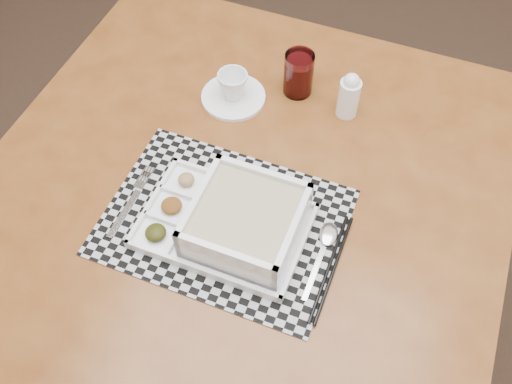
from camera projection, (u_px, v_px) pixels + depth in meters
floor at (474, 263)px, 2.00m from camera, size 5.00×5.00×0.00m
dining_table at (244, 205)px, 1.26m from camera, size 1.22×1.22×0.81m
placemat at (224, 222)px, 1.13m from camera, size 0.51×0.40×0.00m
serving_tray at (239, 223)px, 1.09m from camera, size 0.35×0.26×0.09m
fork at (131, 199)px, 1.16m from camera, size 0.04×0.19×0.00m
spoon at (326, 240)px, 1.10m from camera, size 0.04×0.18×0.01m
chopsticks at (331, 268)px, 1.07m from camera, size 0.05×0.24×0.01m
saucer at (233, 97)px, 1.33m from camera, size 0.15×0.15×0.01m
cup at (233, 85)px, 1.29m from camera, size 0.09×0.09×0.07m
juice_glass at (298, 75)px, 1.30m from camera, size 0.07×0.07×0.11m
creamer_bottle at (349, 95)px, 1.26m from camera, size 0.05×0.05×0.12m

